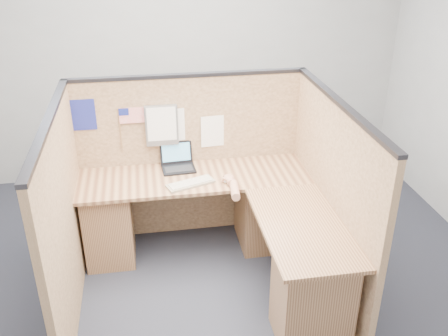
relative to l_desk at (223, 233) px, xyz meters
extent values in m
plane|color=#20232E|center=(-0.18, -0.29, -0.39)|extent=(5.00, 5.00, 0.00)
plane|color=#999C9E|center=(-0.18, 1.96, 1.01)|extent=(5.00, 0.00, 5.00)
cube|color=brown|center=(-0.18, 0.71, 0.36)|extent=(2.05, 0.05, 1.50)
cube|color=#232328|center=(-0.18, 0.71, 1.12)|extent=(2.05, 0.06, 0.03)
cube|color=brown|center=(-1.18, -0.19, 0.36)|extent=(0.05, 1.80, 1.50)
cube|color=#232328|center=(-1.18, -0.19, 1.12)|extent=(0.06, 1.80, 0.03)
cube|color=brown|center=(0.82, -0.19, 0.36)|extent=(0.05, 1.80, 1.50)
cube|color=#232328|center=(0.82, -0.19, 1.12)|extent=(0.06, 1.80, 0.03)
cube|color=brown|center=(-0.18, 0.39, 0.32)|extent=(1.95, 0.60, 0.03)
cube|color=brown|center=(0.49, -0.49, 0.32)|extent=(0.60, 1.15, 0.03)
cube|color=brown|center=(-0.93, 0.39, -0.04)|extent=(0.40, 0.50, 0.70)
cube|color=brown|center=(0.42, 0.39, -0.04)|extent=(0.40, 0.50, 0.70)
cube|color=brown|center=(0.49, -0.81, -0.04)|extent=(0.50, 0.40, 0.70)
cube|color=black|center=(-0.30, 0.53, 0.35)|extent=(0.30, 0.23, 0.02)
cube|color=black|center=(-0.30, 0.66, 0.45)|extent=(0.29, 0.08, 0.19)
cube|color=teal|center=(-0.30, 0.66, 0.45)|extent=(0.25, 0.06, 0.15)
cube|color=gray|center=(-0.23, 0.24, 0.35)|extent=(0.42, 0.26, 0.02)
cube|color=silver|center=(-0.23, 0.24, 0.36)|extent=(0.38, 0.22, 0.01)
ellipsoid|color=silver|center=(0.08, 0.23, 0.36)|extent=(0.11, 0.07, 0.04)
ellipsoid|color=tan|center=(0.08, 0.22, 0.38)|extent=(0.09, 0.11, 0.05)
cylinder|color=tan|center=(0.09, 0.17, 0.37)|extent=(0.06, 0.05, 0.06)
cylinder|color=tan|center=(0.10, 0.04, 0.37)|extent=(0.09, 0.26, 0.08)
cube|color=navy|center=(-1.06, 0.68, 0.84)|extent=(0.20, 0.00, 0.27)
cylinder|color=olive|center=(-0.77, 0.67, 0.70)|extent=(0.01, 0.01, 0.37)
cube|color=red|center=(-0.67, 0.67, 0.81)|extent=(0.21, 0.00, 0.14)
cube|color=navy|center=(-0.73, 0.67, 0.85)|extent=(0.08, 0.00, 0.06)
cube|color=slate|center=(-0.42, 0.66, 0.71)|extent=(0.28, 0.05, 0.36)
cube|color=white|center=(-0.42, 0.63, 0.73)|extent=(0.25, 0.01, 0.30)
cube|color=white|center=(-0.28, 0.68, 0.70)|extent=(0.23, 0.04, 0.29)
cube|color=white|center=(0.03, 0.68, 0.61)|extent=(0.22, 0.02, 0.29)
camera|label=1|loc=(-0.56, -3.35, 2.29)|focal=40.00mm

